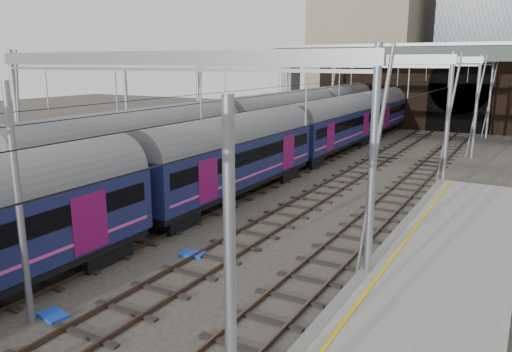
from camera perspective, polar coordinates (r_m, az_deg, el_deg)
The scene contains 8 objects.
tracks at distance 25.78m, azimuth -0.57°, elevation -3.87°, with size 14.40×80.00×0.22m.
overhead_line at distance 30.49m, azimuth 5.59°, elevation 11.17°, with size 16.80×80.00×8.00m.
retaining_wall at distance 59.43m, azimuth 18.90°, elevation 9.22°, with size 28.00×2.75×9.00m.
overbridge at distance 53.83m, azimuth 16.43°, elevation 12.20°, with size 28.00×3.00×9.25m.
train_main at distance 34.18m, azimuth 4.22°, elevation 4.44°, with size 2.72×62.99×4.71m.
train_second at distance 41.47m, azimuth 2.89°, elevation 6.18°, with size 2.99×51.89×5.09m.
equip_cover_b at distance 16.66m, azimuth -22.15°, elevation -14.53°, with size 0.87×0.61×0.10m, color blue.
equip_cover_c at distance 20.11m, azimuth -7.29°, elevation -8.82°, with size 0.92×0.65×0.11m, color blue.
Camera 1 is at (12.27, -6.41, 7.47)m, focal length 35.00 mm.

